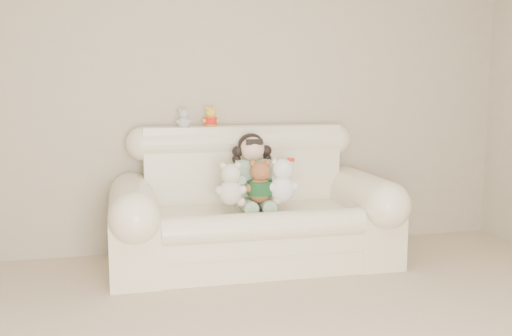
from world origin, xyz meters
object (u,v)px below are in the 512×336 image
object	(u,v)px
seated_child	(252,170)
white_cat	(282,175)
cream_teddy	(231,180)
sofa	(253,197)
brown_teddy	(260,177)

from	to	relation	value
seated_child	white_cat	size ratio (longest dim) A/B	1.48
seated_child	cream_teddy	size ratio (longest dim) A/B	1.61
sofa	cream_teddy	xyz separation A→B (m)	(-0.20, -0.14, 0.16)
sofa	white_cat	world-z (taller)	sofa
brown_teddy	white_cat	size ratio (longest dim) A/B	0.94
seated_child	cream_teddy	xyz separation A→B (m)	(-0.21, -0.22, -0.03)
white_cat	cream_teddy	size ratio (longest dim) A/B	1.09
sofa	seated_child	bearing A→B (deg)	80.86
cream_teddy	brown_teddy	bearing A→B (deg)	-3.25
sofa	brown_teddy	bearing A→B (deg)	-76.84
sofa	seated_child	distance (m)	0.21
brown_teddy	cream_teddy	xyz separation A→B (m)	(-0.22, -0.03, -0.00)
sofa	cream_teddy	world-z (taller)	sofa
sofa	seated_child	xyz separation A→B (m)	(0.01, 0.08, 0.19)
sofa	white_cat	xyz separation A→B (m)	(0.19, -0.14, 0.18)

